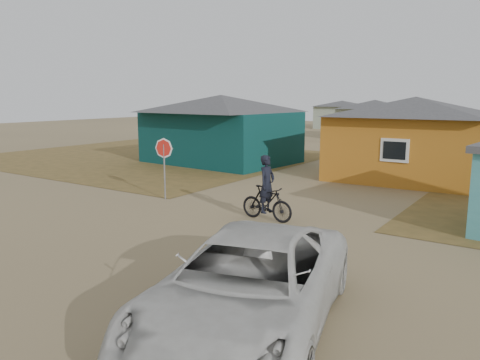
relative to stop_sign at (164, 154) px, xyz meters
name	(u,v)px	position (x,y,z in m)	size (l,w,h in m)	color
ground	(179,244)	(4.15, -3.93, -1.74)	(120.00, 120.00, 0.00)	#88734E
grass_nw	(150,156)	(-9.85, 9.07, -1.74)	(20.00, 18.00, 0.00)	brown
house_teal	(221,128)	(-4.35, 9.57, 0.31)	(8.93, 7.08, 4.00)	#083130
house_yellow	(413,137)	(6.65, 10.07, 0.26)	(7.72, 6.76, 3.90)	#BA6E1C
house_pale_west	(374,119)	(-1.85, 30.07, 0.12)	(7.04, 6.15, 3.60)	#95A18A
house_pale_north	(342,114)	(-9.85, 42.07, 0.01)	(6.28, 5.81, 3.40)	#95A18A
stop_sign	(164,154)	(0.00, 0.00, 0.00)	(0.76, 0.22, 2.36)	gray
cyclist	(267,197)	(4.85, -0.49, -0.98)	(1.87, 0.68, 2.10)	black
vehicle	(249,285)	(8.28, -6.82, -0.93)	(2.70, 5.85, 1.63)	silver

